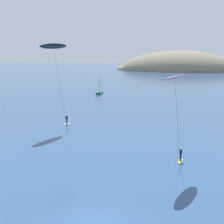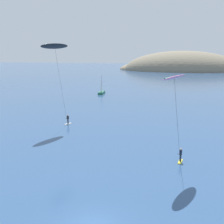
{
  "view_description": "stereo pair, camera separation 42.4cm",
  "coord_description": "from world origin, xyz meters",
  "views": [
    {
      "loc": [
        4.59,
        -17.93,
        12.69
      ],
      "look_at": [
        -1.7,
        15.68,
        5.35
      ],
      "focal_mm": 45.0,
      "sensor_mm": 36.0,
      "label": 1
    },
    {
      "loc": [
        5.01,
        -17.85,
        12.69
      ],
      "look_at": [
        -1.7,
        15.68,
        5.35
      ],
      "focal_mm": 45.0,
      "sensor_mm": 36.0,
      "label": 2
    }
  ],
  "objects": [
    {
      "name": "kitesurfer_black",
      "position": [
        -13.26,
        26.38,
        12.71
      ],
      "size": [
        3.6,
        6.02,
        14.1
      ],
      "color": "silver",
      "rests_on": "ground"
    },
    {
      "name": "kitesurfer_pink",
      "position": [
        5.72,
        11.7,
        9.28
      ],
      "size": [
        3.14,
        6.05,
        10.49
      ],
      "color": "yellow",
      "rests_on": "ground"
    },
    {
      "name": "sailboat_near",
      "position": [
        -15.03,
        66.12,
        0.64
      ],
      "size": [
        1.57,
        5.91,
        5.7
      ],
      "color": "#23664C",
      "rests_on": "ground"
    },
    {
      "name": "headland_island",
      "position": [
        14.58,
        186.84,
        0.0
      ],
      "size": [
        88.16,
        53.15,
        26.97
      ],
      "color": "#7A705B",
      "rests_on": "ground"
    }
  ]
}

